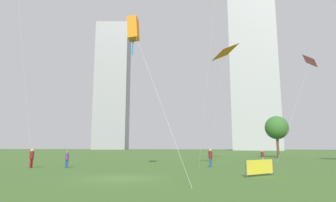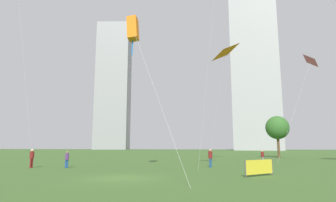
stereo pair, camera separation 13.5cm
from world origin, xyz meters
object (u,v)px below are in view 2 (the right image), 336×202
kite_flying_2 (225,52)px  distant_highrise_1 (114,86)px  person_standing_4 (263,156)px  park_tree_1 (277,128)px  person_standing_1 (32,157)px  event_banner (259,167)px  person_standing_3 (67,158)px  kite_flying_1 (311,61)px  kite_flying_3 (133,29)px  person_standing_0 (210,157)px  distant_highrise_0 (255,68)px

kite_flying_2 → distant_highrise_1: size_ratio=0.22×
person_standing_4 → park_tree_1: park_tree_1 is taller
person_standing_1 → person_standing_4: size_ratio=1.14×
park_tree_1 → event_banner: bearing=-104.5°
person_standing_3 → event_banner: (16.96, -4.78, -0.27)m
kite_flying_1 → distant_highrise_1: distant_highrise_1 is taller
person_standing_1 → kite_flying_3: (10.39, -2.16, 11.28)m
person_standing_1 → distant_highrise_1: (-38.58, 125.12, 34.75)m
kite_flying_3 → person_standing_0: bearing=40.8°
person_standing_3 → distant_highrise_0: 120.88m
kite_flying_2 → event_banner: bearing=-86.1°
person_standing_1 → kite_flying_1: 41.02m
person_standing_0 → distant_highrise_1: bearing=43.1°
person_standing_0 → person_standing_4: size_ratio=1.14×
person_standing_0 → event_banner: size_ratio=0.82×
kite_flying_2 → distant_highrise_0: 101.56m
kite_flying_1 → event_banner: (-12.28, -24.77, -14.57)m
person_standing_0 → kite_flying_1: size_ratio=0.11×
person_standing_4 → distant_highrise_1: size_ratio=0.02×
person_standing_1 → distant_highrise_0: 122.30m
distant_highrise_0 → person_standing_3: bearing=-97.5°
person_standing_1 → park_tree_1: (28.37, 27.09, 4.18)m
kite_flying_1 → kite_flying_2: kite_flying_1 is taller
person_standing_0 → distant_highrise_0: (20.95, 106.60, 37.81)m
kite_flying_3 → park_tree_1: 35.06m
distant_highrise_1 → event_banner: size_ratio=33.10×
kite_flying_1 → kite_flying_2: 15.38m
kite_flying_2 → distant_highrise_1: distant_highrise_1 is taller
person_standing_0 → park_tree_1: (11.52, 23.68, 4.18)m
person_standing_3 → person_standing_4: size_ratio=1.01×
person_standing_1 → event_banner: 20.73m
person_standing_0 → person_standing_1: (-16.85, -3.40, 0.00)m
distant_highrise_0 → event_banner: size_ratio=35.93×
kite_flying_3 → park_tree_1: size_ratio=1.86×
person_standing_3 → distant_highrise_0: bearing=-147.3°
distant_highrise_0 → event_banner: bearing=-88.7°
kite_flying_1 → kite_flying_2: bearing=-151.2°
kite_flying_2 → park_tree_1: size_ratio=2.16×
person_standing_0 → event_banner: person_standing_0 is taller
distant_highrise_1 → event_banner: distant_highrise_1 is taller
distant_highrise_1 → kite_flying_1: bearing=-64.5°
kite_flying_3 → person_standing_3: bearing=159.2°
person_standing_3 → distant_highrise_1: 136.00m
person_standing_0 → kite_flying_3: (-6.46, -5.57, 11.29)m
distant_highrise_1 → person_standing_1: bearing=-81.6°
kite_flying_1 → event_banner: kite_flying_1 is taller
kite_flying_3 → event_banner: (9.89, -2.09, -11.68)m
park_tree_1 → kite_flying_2: bearing=-123.6°
kite_flying_1 → kite_flying_3: size_ratio=1.19×
event_banner → park_tree_1: bearing=75.5°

